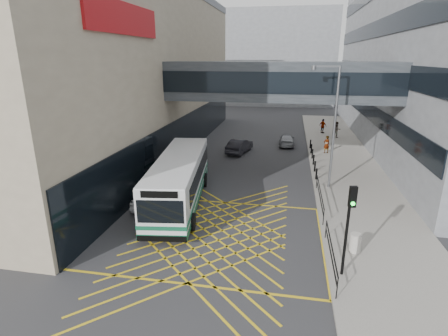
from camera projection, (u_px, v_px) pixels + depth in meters
The scene contains 18 objects.
ground at pixel (211, 234), 19.27m from camera, with size 120.00×120.00×0.00m, color #333335.
building_whsmith at pixel (70, 71), 34.98m from camera, with size 24.17×42.00×16.00m.
building_far at pixel (264, 58), 73.04m from camera, with size 28.00×16.00×18.00m, color gray.
skybridge at pixel (280, 81), 27.69m from camera, with size 20.00×4.10×3.00m.
pavement at pixel (344, 164), 31.70m from camera, with size 6.00×54.00×0.16m, color gray.
box_junction at pixel (211, 234), 19.27m from camera, with size 12.00×9.00×0.01m.
bus at pixel (180, 179), 22.93m from camera, with size 4.19×11.68×3.20m.
car_white at pixel (155, 194), 22.97m from camera, with size 1.91×4.66×1.48m, color white.
car_dark at pixel (240, 146), 35.56m from camera, with size 1.76×4.49×1.41m, color #232228.
car_silver at pixel (287, 140), 38.43m from camera, with size 1.73×4.10×1.28m, color gray.
traffic_light at pixel (349, 219), 14.55m from camera, with size 0.32×0.50×4.24m.
street_lamp at pixel (332, 121), 24.33m from camera, with size 1.97×0.44×8.64m.
litter_bin at pixel (355, 243), 17.15m from camera, with size 0.55×0.55×0.95m, color #ADA89E.
kerb_railings at pixel (324, 215), 19.58m from camera, with size 0.05×12.54×1.00m.
bollards at pixel (313, 157), 32.02m from camera, with size 0.14×10.14×0.90m.
pedestrian_a at pixel (326, 144), 34.71m from camera, with size 0.69×0.50×1.75m, color gray.
pedestrian_b at pixel (337, 130), 41.11m from camera, with size 0.93×0.54×1.90m, color gray.
pedestrian_c at pixel (323, 126), 43.77m from camera, with size 1.05×0.50×1.78m, color gray.
Camera 1 is at (3.92, -16.80, 9.37)m, focal length 28.00 mm.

